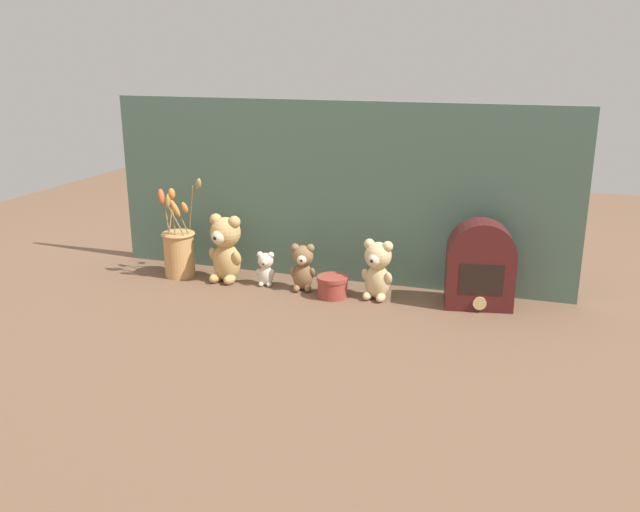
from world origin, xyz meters
The scene contains 9 objects.
ground_plane centered at (0.00, 0.00, 0.00)m, with size 4.00×4.00×0.00m, color brown.
backdrop_wall centered at (0.00, 0.17, 0.30)m, with size 1.59×0.02×0.60m.
teddy_bear_large centered at (-0.34, 0.03, 0.12)m, with size 0.13×0.12×0.23m.
teddy_bear_medium centered at (0.19, 0.02, 0.10)m, with size 0.11×0.10×0.19m.
teddy_bear_small centered at (-0.06, 0.02, 0.08)m, with size 0.09×0.08×0.16m.
teddy_bear_tiny centered at (-0.19, 0.03, 0.06)m, with size 0.06×0.06×0.12m.
flower_vase centered at (-0.52, 0.03, 0.10)m, with size 0.13×0.15×0.34m.
vintage_radio centered at (0.50, 0.05, 0.13)m, with size 0.22×0.14×0.27m.
decorative_tin_tall centered at (0.05, -0.01, 0.04)m, with size 0.10×0.10×0.07m.
Camera 1 is at (0.65, -1.96, 0.76)m, focal length 38.00 mm.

